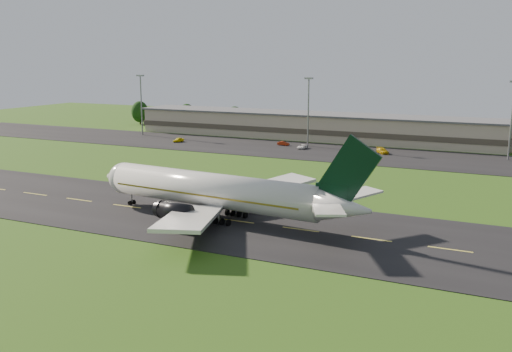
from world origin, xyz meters
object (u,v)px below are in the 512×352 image
at_px(airliner, 216,191).
at_px(light_mast_west, 141,98).
at_px(terminal, 329,127).
at_px(light_mast_east, 512,111).
at_px(service_vehicle_b, 283,143).
at_px(service_vehicle_a, 178,140).
at_px(service_vehicle_d, 383,151).
at_px(service_vehicle_c, 302,147).
at_px(light_mast_centre, 308,104).

height_order(airliner, light_mast_west, light_mast_west).
relative_size(airliner, terminal, 0.35).
bearing_deg(light_mast_east, terminal, 163.20).
xyz_separation_m(terminal, service_vehicle_b, (-8.46, -18.10, -3.29)).
relative_size(terminal, service_vehicle_a, 36.95).
relative_size(terminal, service_vehicle_d, 28.60).
height_order(light_mast_west, service_vehicle_c, light_mast_west).
distance_m(light_mast_east, service_vehicle_a, 95.75).
bearing_deg(service_vehicle_d, service_vehicle_b, 139.88).
distance_m(light_mast_east, service_vehicle_d, 34.07).
relative_size(light_mast_centre, service_vehicle_b, 5.58).
height_order(service_vehicle_b, service_vehicle_d, service_vehicle_d).
xyz_separation_m(light_mast_centre, service_vehicle_c, (0.36, -5.38, -12.05)).
bearing_deg(light_mast_east, service_vehicle_b, -178.23).
distance_m(light_mast_centre, service_vehicle_c, 13.20).
relative_size(light_mast_west, service_vehicle_b, 5.58).
bearing_deg(service_vehicle_b, service_vehicle_a, 105.08).
xyz_separation_m(airliner, service_vehicle_c, (-12.93, 74.69, -3.97)).
relative_size(light_mast_centre, service_vehicle_a, 5.19).
height_order(airliner, service_vehicle_b, airliner).
height_order(light_mast_east, service_vehicle_b, light_mast_east).
relative_size(light_mast_west, service_vehicle_a, 5.19).
xyz_separation_m(airliner, light_mast_east, (41.71, 80.07, 8.08)).
bearing_deg(service_vehicle_d, service_vehicle_a, 148.50).
height_order(airliner, service_vehicle_a, airliner).
bearing_deg(airliner, light_mast_centre, 104.11).
height_order(service_vehicle_b, service_vehicle_c, service_vehicle_b).
xyz_separation_m(terminal, service_vehicle_a, (-40.95, -25.46, -3.22)).
distance_m(light_mast_centre, service_vehicle_b, 14.09).
distance_m(light_mast_west, light_mast_east, 115.00).
bearing_deg(service_vehicle_c, service_vehicle_b, 158.27).
xyz_separation_m(light_mast_centre, service_vehicle_b, (-7.06, -1.92, -12.04)).
relative_size(light_mast_east, service_vehicle_a, 5.19).
relative_size(airliner, light_mast_centre, 2.52).
xyz_separation_m(service_vehicle_a, service_vehicle_c, (39.91, 3.90, -0.08)).
distance_m(light_mast_west, service_vehicle_a, 25.45).
xyz_separation_m(terminal, service_vehicle_d, (21.91, -20.09, -3.16)).
height_order(service_vehicle_a, service_vehicle_d, service_vehicle_d).
relative_size(terminal, light_mast_centre, 7.13).
bearing_deg(service_vehicle_d, service_vehicle_c, 147.29).
distance_m(light_mast_west, service_vehicle_d, 84.25).
relative_size(terminal, service_vehicle_b, 39.78).
xyz_separation_m(light_mast_centre, service_vehicle_a, (-39.54, -9.28, -11.97)).
xyz_separation_m(light_mast_east, service_vehicle_d, (-31.69, -3.90, -11.90)).
distance_m(light_mast_east, service_vehicle_b, 63.25).
relative_size(service_vehicle_a, service_vehicle_b, 1.08).
xyz_separation_m(terminal, light_mast_east, (53.60, -16.18, 8.75)).
bearing_deg(service_vehicle_a, service_vehicle_d, 16.61).
bearing_deg(service_vehicle_a, terminal, 43.60).
relative_size(light_mast_west, light_mast_east, 1.00).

